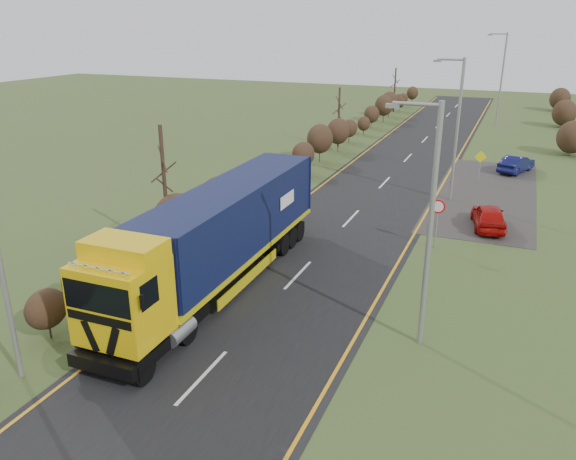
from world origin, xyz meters
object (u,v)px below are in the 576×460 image
(car_red_hatchback, at_px, (489,217))
(speed_sign, at_px, (437,214))
(lorry, at_px, (219,233))
(car_blue_sedan, at_px, (516,164))
(streetlight_near, at_px, (428,219))

(car_red_hatchback, height_order, speed_sign, speed_sign)
(lorry, relative_size, speed_sign, 6.04)
(car_blue_sedan, relative_size, speed_sign, 1.50)
(car_red_hatchback, bearing_deg, car_blue_sedan, -104.74)
(car_red_hatchback, xyz_separation_m, streetlight_near, (-1.39, -12.76, 3.79))
(streetlight_near, distance_m, speed_sign, 9.26)
(car_red_hatchback, distance_m, car_blue_sedan, 13.16)
(car_red_hatchback, xyz_separation_m, car_blue_sedan, (1.00, 13.12, -0.04))
(car_red_hatchback, bearing_deg, lorry, 39.78)
(car_red_hatchback, relative_size, streetlight_near, 0.47)
(streetlight_near, xyz_separation_m, speed_sign, (-0.77, 8.82, -2.71))
(lorry, height_order, car_blue_sedan, lorry)
(lorry, distance_m, car_red_hatchback, 15.13)
(lorry, distance_m, streetlight_near, 8.59)
(car_red_hatchback, relative_size, speed_sign, 1.54)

